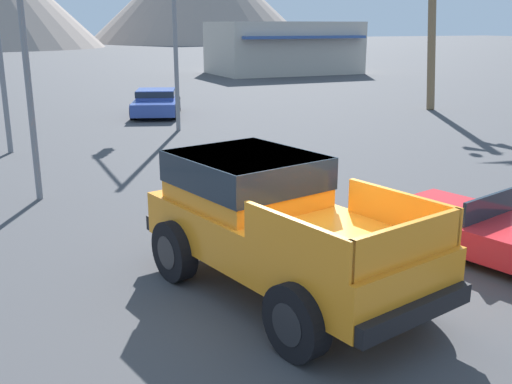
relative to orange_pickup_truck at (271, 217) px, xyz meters
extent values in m
plane|color=#424244|center=(0.17, -0.02, -1.11)|extent=(320.00, 320.00, 0.00)
cube|color=orange|center=(0.07, -0.30, -0.24)|extent=(2.95, 4.93, 0.67)
cube|color=orange|center=(-0.14, 0.59, 0.46)|extent=(2.21, 2.38, 0.75)
cube|color=#1E2833|center=(-0.14, 0.59, 0.60)|extent=(2.26, 2.43, 0.48)
cube|color=orange|center=(-0.55, -1.77, 0.33)|extent=(0.50, 1.81, 0.48)
cube|color=orange|center=(1.28, -1.34, 0.33)|extent=(0.50, 1.81, 0.48)
cube|color=orange|center=(0.57, -2.41, 0.33)|extent=(1.84, 0.51, 0.48)
cube|color=black|center=(-0.47, 1.99, -0.46)|extent=(1.90, 0.59, 0.24)
cube|color=black|center=(0.61, -2.59, -0.46)|extent=(1.90, 0.59, 0.24)
cylinder|color=black|center=(-1.23, 0.86, -0.64)|extent=(0.50, 0.99, 0.95)
cylinder|color=#232326|center=(-1.23, 0.86, -0.64)|extent=(0.42, 0.58, 0.52)
cylinder|color=black|center=(0.72, 1.32, -0.64)|extent=(0.50, 0.99, 0.95)
cylinder|color=#232326|center=(0.72, 1.32, -0.64)|extent=(0.42, 0.58, 0.52)
cylinder|color=black|center=(-0.58, -1.92, -0.64)|extent=(0.50, 0.99, 0.95)
cylinder|color=#232326|center=(-0.58, -1.92, -0.64)|extent=(0.42, 0.58, 0.52)
cylinder|color=black|center=(1.38, -1.46, -0.64)|extent=(0.50, 0.99, 0.95)
cylinder|color=#232326|center=(1.38, -1.46, -0.64)|extent=(0.42, 0.58, 0.52)
cube|color=#1E2833|center=(3.98, -0.27, -0.26)|extent=(1.51, 0.47, 0.42)
cylinder|color=black|center=(2.90, 0.35, -0.80)|extent=(0.38, 0.66, 0.62)
cylinder|color=#9E9EA3|center=(2.90, 0.35, -0.80)|extent=(0.32, 0.39, 0.34)
cylinder|color=black|center=(4.59, 0.82, -0.80)|extent=(0.38, 0.66, 0.62)
cylinder|color=#9E9EA3|center=(4.59, 0.82, -0.80)|extent=(0.32, 0.39, 0.34)
cube|color=#334C9E|center=(3.05, 18.04, -0.67)|extent=(3.05, 4.39, 0.52)
cube|color=#334C9E|center=(3.08, 18.13, -0.21)|extent=(2.07, 2.12, 0.41)
cube|color=#1E2833|center=(3.08, 18.13, -0.16)|extent=(2.11, 2.17, 0.25)
cylinder|color=black|center=(3.45, 16.57, -0.78)|extent=(0.43, 0.70, 0.67)
cylinder|color=#9E9EA3|center=(3.45, 16.57, -0.78)|extent=(0.34, 0.42, 0.37)
cylinder|color=black|center=(1.81, 17.15, -0.78)|extent=(0.43, 0.70, 0.67)
cylinder|color=#9E9EA3|center=(1.81, 17.15, -0.78)|extent=(0.34, 0.42, 0.37)
cylinder|color=black|center=(4.28, 18.92, -0.78)|extent=(0.43, 0.70, 0.67)
cylinder|color=#9E9EA3|center=(4.28, 18.92, -0.78)|extent=(0.34, 0.42, 0.37)
cylinder|color=black|center=(2.64, 19.50, -0.78)|extent=(0.43, 0.70, 0.67)
cylinder|color=#9E9EA3|center=(2.64, 19.50, -0.78)|extent=(0.34, 0.42, 0.37)
cylinder|color=slate|center=(2.78, 13.93, 1.91)|extent=(0.16, 0.16, 6.04)
cylinder|color=slate|center=(-3.14, 12.17, 1.82)|extent=(0.16, 0.16, 5.88)
cylinder|color=slate|center=(-2.77, 6.41, 2.81)|extent=(0.14, 0.14, 7.84)
cylinder|color=brown|center=(15.15, 14.93, 2.61)|extent=(0.36, 1.04, 7.45)
cube|color=#BCB2A3|center=(18.49, 36.63, 0.90)|extent=(11.23, 6.82, 4.03)
cube|color=#335193|center=(18.49, 32.87, 1.79)|extent=(10.10, 0.70, 0.20)
camera|label=1|loc=(-3.59, -7.52, 2.72)|focal=42.00mm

